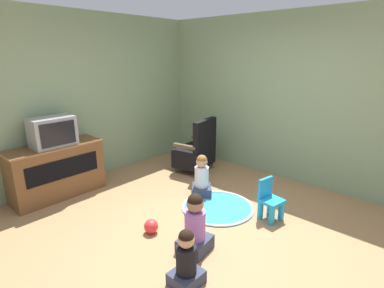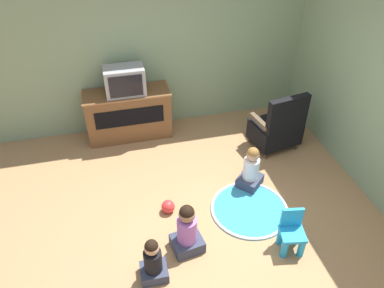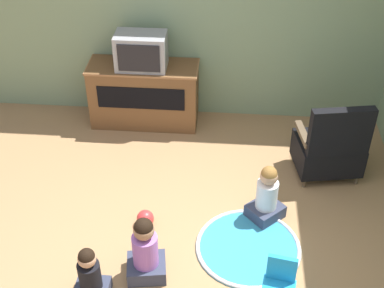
{
  "view_description": "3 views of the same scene",
  "coord_description": "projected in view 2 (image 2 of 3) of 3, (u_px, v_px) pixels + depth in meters",
  "views": [
    {
      "loc": [
        -2.36,
        -1.9,
        2.0
      ],
      "look_at": [
        0.4,
        0.59,
        0.88
      ],
      "focal_mm": 28.0,
      "sensor_mm": 36.0,
      "label": 1
    },
    {
      "loc": [
        -0.9,
        -2.69,
        3.46
      ],
      "look_at": [
        -0.08,
        0.63,
        0.88
      ],
      "focal_mm": 35.0,
      "sensor_mm": 36.0,
      "label": 2
    },
    {
      "loc": [
        0.33,
        -3.12,
        3.72
      ],
      "look_at": [
        0.02,
        0.72,
        0.83
      ],
      "focal_mm": 50.0,
      "sensor_mm": 36.0,
      "label": 3
    }
  ],
  "objects": [
    {
      "name": "ground_plane",
      "position": [
        212.0,
        236.0,
        4.34
      ],
      "size": [
        30.0,
        30.0,
        0.0
      ],
      "primitive_type": "plane",
      "color": "#9E754C"
    },
    {
      "name": "wall_back",
      "position": [
        141.0,
        46.0,
        5.47
      ],
      "size": [
        5.27,
        0.12,
        2.64
      ],
      "color": "gray",
      "rests_on": "ground_plane"
    },
    {
      "name": "tv_cabinet",
      "position": [
        129.0,
        113.0,
        5.72
      ],
      "size": [
        1.28,
        0.49,
        0.76
      ],
      "color": "brown",
      "rests_on": "ground_plane"
    },
    {
      "name": "television",
      "position": [
        125.0,
        81.0,
        5.35
      ],
      "size": [
        0.57,
        0.36,
        0.41
      ],
      "color": "#939399",
      "rests_on": "tv_cabinet"
    },
    {
      "name": "black_armchair",
      "position": [
        277.0,
        128.0,
        5.48
      ],
      "size": [
        0.74,
        0.63,
        0.95
      ],
      "rotation": [
        0.0,
        0.0,
        3.32
      ],
      "color": "brown",
      "rests_on": "ground_plane"
    },
    {
      "name": "yellow_kid_chair",
      "position": [
        291.0,
        234.0,
        4.09
      ],
      "size": [
        0.3,
        0.29,
        0.52
      ],
      "rotation": [
        0.0,
        0.0,
        -0.18
      ],
      "color": "#1E99DB",
      "rests_on": "ground_plane"
    },
    {
      "name": "play_mat",
      "position": [
        249.0,
        209.0,
        4.66
      ],
      "size": [
        0.97,
        0.97,
        0.04
      ],
      "color": "teal",
      "rests_on": "ground_plane"
    },
    {
      "name": "child_watching_left",
      "position": [
        153.0,
        262.0,
        3.78
      ],
      "size": [
        0.29,
        0.25,
        0.55
      ],
      "rotation": [
        0.0,
        0.0,
        -0.02
      ],
      "color": "#33384C",
      "rests_on": "ground_plane"
    },
    {
      "name": "child_watching_center",
      "position": [
        251.0,
        170.0,
        4.87
      ],
      "size": [
        0.42,
        0.42,
        0.62
      ],
      "rotation": [
        0.0,
        0.0,
        0.75
      ],
      "color": "#33384C",
      "rests_on": "ground_plane"
    },
    {
      "name": "child_watching_right",
      "position": [
        187.0,
        231.0,
        4.04
      ],
      "size": [
        0.37,
        0.34,
        0.65
      ],
      "rotation": [
        0.0,
        0.0,
        0.16
      ],
      "color": "#33384C",
      "rests_on": "ground_plane"
    },
    {
      "name": "toy_ball",
      "position": [
        168.0,
        206.0,
        4.6
      ],
      "size": [
        0.17,
        0.17,
        0.17
      ],
      "color": "red",
      "rests_on": "ground_plane"
    }
  ]
}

